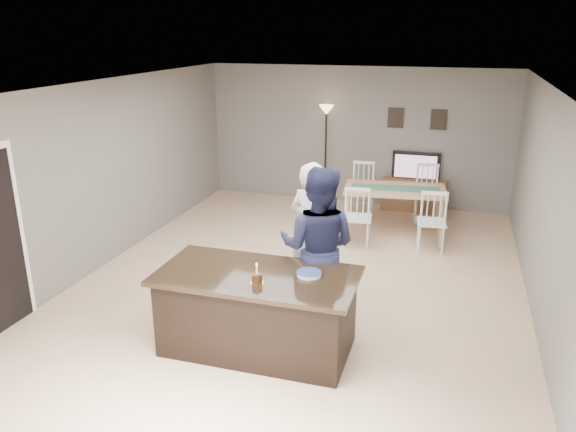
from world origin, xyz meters
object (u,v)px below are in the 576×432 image
(television, at_px, (416,166))
(dining_table, at_px, (395,196))
(woman, at_px, (312,233))
(man, at_px, (318,247))
(floor_lamp, at_px, (326,128))
(tv_console, at_px, (413,195))
(plate_stack, at_px, (309,274))
(kitchen_island, at_px, (258,311))
(birthday_cake, at_px, (257,278))

(television, relative_size, dining_table, 0.44)
(woman, distance_m, man, 0.63)
(dining_table, distance_m, floor_lamp, 2.27)
(dining_table, bearing_deg, television, 74.87)
(tv_console, bearing_deg, woman, -102.55)
(dining_table, bearing_deg, plate_stack, -102.80)
(television, height_order, man, man)
(dining_table, bearing_deg, woman, -110.95)
(floor_lamp, bearing_deg, kitchen_island, -84.18)
(man, bearing_deg, dining_table, -97.78)
(birthday_cake, relative_size, plate_stack, 0.84)
(kitchen_island, relative_size, tv_console, 1.79)
(plate_stack, height_order, dining_table, dining_table)
(man, height_order, dining_table, man)
(television, xyz_separation_m, plate_stack, (-0.66, -5.52, 0.06))
(man, bearing_deg, woman, -69.17)
(tv_console, xyz_separation_m, floor_lamp, (-1.77, 0.02, 1.22))
(dining_table, height_order, floor_lamp, floor_lamp)
(television, bearing_deg, plate_stack, 83.24)
(kitchen_island, bearing_deg, dining_table, 76.78)
(tv_console, xyz_separation_m, woman, (-0.94, -4.22, 0.62))
(floor_lamp, bearing_deg, dining_table, -42.18)
(dining_table, bearing_deg, tv_console, 74.45)
(television, relative_size, man, 0.47)
(tv_console, relative_size, man, 0.62)
(kitchen_island, bearing_deg, floor_lamp, 95.82)
(man, xyz_separation_m, dining_table, (0.50, 3.43, -0.31))
(woman, xyz_separation_m, dining_table, (0.72, 2.83, -0.26))
(kitchen_island, relative_size, birthday_cake, 9.64)
(kitchen_island, distance_m, woman, 1.45)
(woman, bearing_deg, man, 131.90)
(tv_console, distance_m, woman, 4.37)
(tv_console, distance_m, dining_table, 1.45)
(plate_stack, distance_m, floor_lamp, 5.62)
(man, bearing_deg, television, -97.82)
(woman, height_order, plate_stack, woman)
(tv_console, distance_m, floor_lamp, 2.15)
(man, bearing_deg, tv_console, -97.94)
(television, bearing_deg, tv_console, 90.00)
(kitchen_island, relative_size, woman, 1.17)
(tv_console, height_order, floor_lamp, floor_lamp)
(woman, distance_m, dining_table, 2.93)
(television, relative_size, plate_stack, 3.44)
(kitchen_island, relative_size, plate_stack, 8.09)
(birthday_cake, distance_m, dining_table, 4.50)
(dining_table, bearing_deg, man, -105.01)
(tv_console, bearing_deg, birthday_cake, -100.96)
(kitchen_island, height_order, plate_stack, plate_stack)
(plate_stack, bearing_deg, floor_lamp, 101.52)
(man, height_order, floor_lamp, floor_lamp)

